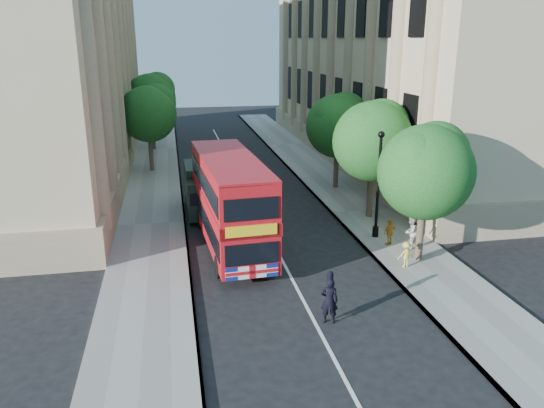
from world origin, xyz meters
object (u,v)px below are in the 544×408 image
double_decker_bus (230,200)px  woman_pedestrian (411,232)px  lamp_post (378,189)px  police_constable (329,301)px  box_van (204,191)px

double_decker_bus → woman_pedestrian: size_ratio=5.76×
lamp_post → police_constable: lamp_post is taller
lamp_post → double_decker_bus: 7.02m
box_van → police_constable: (3.36, -12.71, -0.48)m
double_decker_bus → box_van: (-0.89, 5.19, -1.00)m
double_decker_bus → woman_pedestrian: bearing=-17.6°
box_van → police_constable: 13.16m
box_van → police_constable: box_van is taller
woman_pedestrian → double_decker_bus: bearing=-45.2°
woman_pedestrian → police_constable: bearing=13.7°
lamp_post → police_constable: size_ratio=3.12×
box_van → woman_pedestrian: 11.44m
police_constable → lamp_post: bearing=-107.5°
box_van → double_decker_bus: bearing=-81.0°
lamp_post → box_van: size_ratio=1.10×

